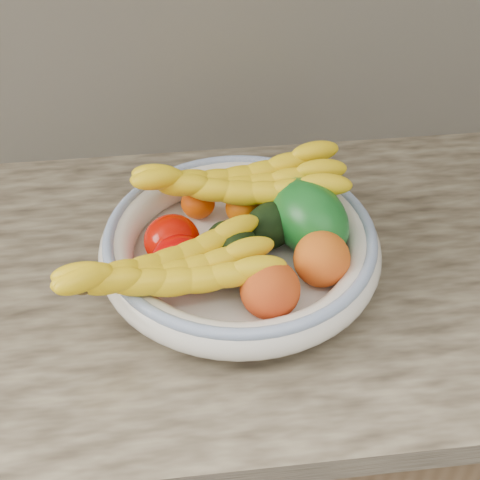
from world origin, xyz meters
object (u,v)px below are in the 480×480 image
object	(u,v)px
banana_bunch_back	(240,188)
green_mango	(308,218)
banana_bunch_front	(169,275)
fruit_bowl	(240,246)

from	to	relation	value
banana_bunch_back	green_mango	bearing A→B (deg)	-34.80
green_mango	banana_bunch_front	bearing A→B (deg)	-178.08
fruit_bowl	banana_bunch_front	bearing A→B (deg)	-140.75
green_mango	banana_bunch_back	size ratio (longest dim) A/B	0.44
green_mango	banana_bunch_front	distance (m)	0.22
banana_bunch_back	fruit_bowl	bearing A→B (deg)	-95.13
banana_bunch_back	banana_bunch_front	size ratio (longest dim) A/B	1.09
green_mango	banana_bunch_back	distance (m)	0.11
green_mango	banana_bunch_back	world-z (taller)	green_mango
fruit_bowl	banana_bunch_back	world-z (taller)	banana_bunch_back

